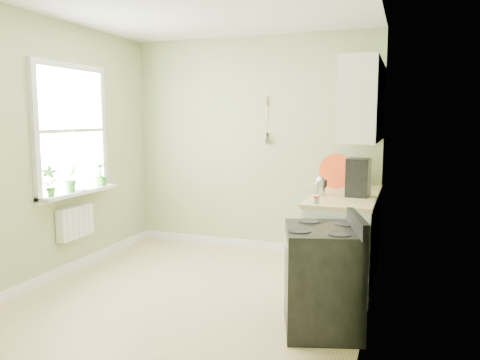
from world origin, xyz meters
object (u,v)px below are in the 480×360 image
(stand_mixer, at_px, (354,171))
(coffee_maker, at_px, (358,178))
(stove, at_px, (323,278))
(kettle, at_px, (320,186))

(stand_mixer, xyz_separation_m, coffee_maker, (0.14, -0.88, 0.03))
(stove, relative_size, coffee_maker, 2.49)
(stove, distance_m, coffee_maker, 1.32)
(stove, bearing_deg, stand_mixer, 89.95)
(stove, distance_m, kettle, 1.24)
(stove, xyz_separation_m, stand_mixer, (0.00, 2.02, 0.64))
(kettle, bearing_deg, stove, -78.00)
(stove, relative_size, stand_mixer, 2.60)
(coffee_maker, bearing_deg, stand_mixer, 98.93)
(stove, height_order, kettle, kettle)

